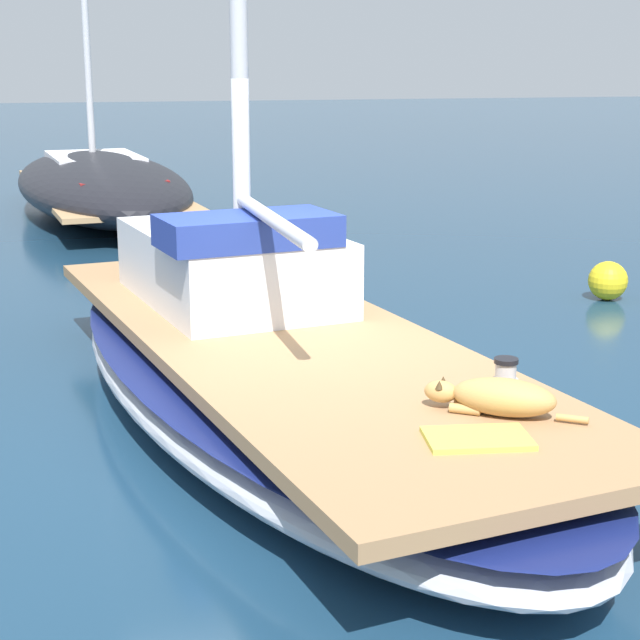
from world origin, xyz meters
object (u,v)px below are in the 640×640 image
mooring_buoy (608,281)px  dog_tan (497,397)px  deck_winch (505,376)px  sailboat_main (286,375)px  deck_towel (477,438)px  moored_boat_far_astern (101,184)px

mooring_buoy → dog_tan: bearing=-126.2°
deck_winch → mooring_buoy: deck_winch is taller
sailboat_main → dog_tan: bearing=-69.6°
sailboat_main → deck_towel: 2.51m
sailboat_main → deck_towel: deck_towel is taller
deck_towel → moored_boat_far_astern: moored_boat_far_astern is taller
dog_tan → moored_boat_far_astern: bearing=96.6°
sailboat_main → mooring_buoy: 5.28m
moored_boat_far_astern → mooring_buoy: size_ratio=17.85×
deck_winch → mooring_buoy: size_ratio=0.48×
deck_towel → dog_tan: bearing=52.7°
sailboat_main → dog_tan: size_ratio=9.23×
moored_boat_far_astern → dog_tan: bearing=-83.4°
dog_tan → deck_winch: dog_tan is taller
dog_tan → deck_winch: size_ratio=3.89×
deck_towel → mooring_buoy: 6.64m
dog_tan → moored_boat_far_astern: moored_boat_far_astern is taller
dog_tan → mooring_buoy: bearing=53.8°
dog_tan → mooring_buoy: dog_tan is taller
sailboat_main → mooring_buoy: bearing=33.4°
deck_towel → mooring_buoy: size_ratio=1.27×
deck_winch → sailboat_main: bearing=120.7°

